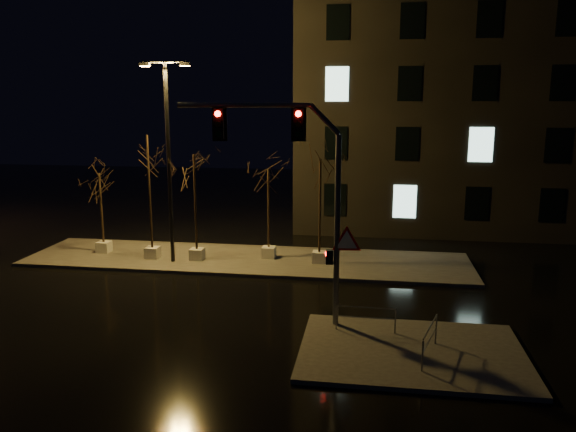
# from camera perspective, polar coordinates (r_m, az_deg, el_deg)

# --- Properties ---
(ground) EXTENTS (90.00, 90.00, 0.00)m
(ground) POSITION_cam_1_polar(r_m,az_deg,el_deg) (22.67, -7.67, -8.75)
(ground) COLOR black
(ground) RESTS_ON ground
(median) EXTENTS (22.00, 5.00, 0.15)m
(median) POSITION_cam_1_polar(r_m,az_deg,el_deg) (28.17, -4.27, -4.46)
(median) COLOR #403D39
(median) RESTS_ON ground
(sidewalk_corner) EXTENTS (7.00, 5.00, 0.15)m
(sidewalk_corner) POSITION_cam_1_polar(r_m,az_deg,el_deg) (18.63, 12.43, -13.31)
(sidewalk_corner) COLOR #403D39
(sidewalk_corner) RESTS_ON ground
(building) EXTENTS (25.00, 12.00, 15.00)m
(building) POSITION_cam_1_polar(r_m,az_deg,el_deg) (39.19, 20.57, 10.34)
(building) COLOR black
(building) RESTS_ON ground
(tree_0) EXTENTS (1.80, 1.80, 4.23)m
(tree_0) POSITION_cam_1_polar(r_m,az_deg,el_deg) (30.14, -18.54, 2.43)
(tree_0) COLOR silver
(tree_0) RESTS_ON median
(tree_1) EXTENTS (1.80, 1.80, 6.27)m
(tree_1) POSITION_cam_1_polar(r_m,az_deg,el_deg) (28.10, -14.02, 5.24)
(tree_1) COLOR silver
(tree_1) RESTS_ON median
(tree_2) EXTENTS (1.80, 1.80, 5.33)m
(tree_2) POSITION_cam_1_polar(r_m,az_deg,el_deg) (27.43, -9.48, 3.77)
(tree_2) COLOR silver
(tree_2) RESTS_ON median
(tree_3) EXTENTS (1.80, 1.80, 4.60)m
(tree_3) POSITION_cam_1_polar(r_m,az_deg,el_deg) (27.52, -2.01, 2.79)
(tree_3) COLOR silver
(tree_3) RESTS_ON median
(tree_4) EXTENTS (1.80, 1.80, 5.18)m
(tree_4) POSITION_cam_1_polar(r_m,az_deg,el_deg) (26.58, 3.28, 3.43)
(tree_4) COLOR silver
(tree_4) RESTS_ON median
(traffic_signal_mast) EXTENTS (6.24, 0.64, 7.63)m
(traffic_signal_mast) POSITION_cam_1_polar(r_m,az_deg,el_deg) (18.85, 1.32, 3.44)
(traffic_signal_mast) COLOR slate
(traffic_signal_mast) RESTS_ON sidewalk_corner
(streetlight_main) EXTENTS (2.37, 0.39, 9.50)m
(streetlight_main) POSITION_cam_1_polar(r_m,az_deg,el_deg) (27.19, -12.06, 6.66)
(streetlight_main) COLOR black
(streetlight_main) RESTS_ON median
(guard_rail_a) EXTENTS (2.03, 0.09, 0.87)m
(guard_rail_a) POSITION_cam_1_polar(r_m,az_deg,el_deg) (19.45, 7.90, -9.98)
(guard_rail_a) COLOR slate
(guard_rail_a) RESTS_ON sidewalk_corner
(guard_rail_b) EXTENTS (0.64, 2.05, 1.01)m
(guard_rail_b) POSITION_cam_1_polar(r_m,az_deg,el_deg) (17.98, 14.21, -11.80)
(guard_rail_b) COLOR slate
(guard_rail_b) RESTS_ON sidewalk_corner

